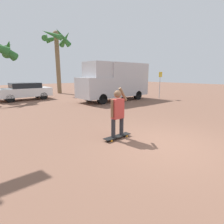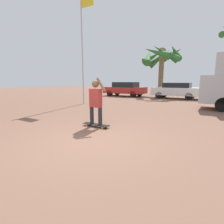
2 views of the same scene
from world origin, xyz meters
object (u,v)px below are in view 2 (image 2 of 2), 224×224
Objects in this scene: skateboard at (96,125)px; parked_car_white at (176,90)px; person_skateboarder at (96,100)px; parked_car_red at (125,89)px; flagpole at (83,44)px; palm_tree_center_background at (161,57)px.

parked_car_white is (0.20, 12.12, 0.70)m from skateboard.
person_skateboarder reaches higher than skateboard.
skateboard is 0.23× the size of parked_car_red.
flagpole is (-4.48, 4.65, 4.00)m from skateboard.
parked_car_red is at bearing 112.82° from person_skateboarder.
person_skateboarder is 12.12m from parked_car_white.
person_skateboarder is at bearing -180.00° from skateboard.
skateboard is 12.98m from parked_car_red.
parked_car_white is at bearing 89.03° from skateboard.
palm_tree_center_background is at bearing 29.27° from parked_car_red.
person_skateboarder is 0.23× the size of flagpole.
flagpole is at bearing -122.09° from parked_car_white.
parked_car_red is at bearing 94.34° from flagpole.
palm_tree_center_background is (-1.80, 13.76, 4.01)m from skateboard.
flagpole is at bearing 133.89° from skateboard.
flagpole is (-4.47, 4.65, 3.10)m from person_skateboarder.
skateboard is 0.90m from person_skateboarder.
parked_car_white is 9.41m from flagpole.
palm_tree_center_background reaches higher than parked_car_red.
person_skateboarder is at bearing -67.18° from parked_car_red.
palm_tree_center_background is at bearing 140.63° from parked_car_white.
palm_tree_center_background is (-2.00, 1.64, 3.31)m from parked_car_white.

